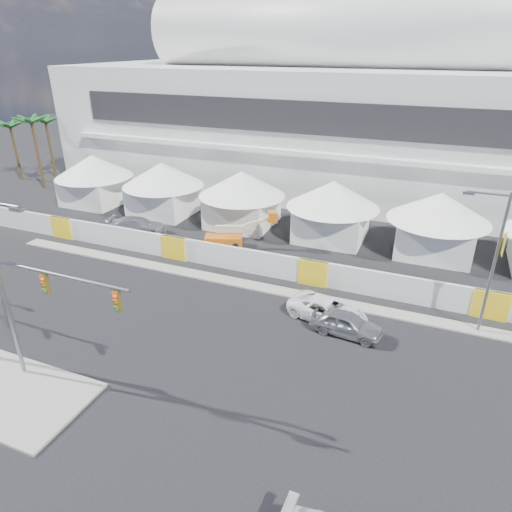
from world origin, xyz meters
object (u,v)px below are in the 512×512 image
at_px(pickup_curb, 328,310).
at_px(streetlight_median, 3,279).
at_px(streetlight_curb, 492,255).
at_px(boom_lift, 230,238).
at_px(sedan_silver, 346,324).
at_px(lot_car_c, 138,226).

bearing_deg(pickup_curb, streetlight_median, 144.91).
xyz_separation_m(streetlight_curb, boom_lift, (-19.86, 5.86, -4.42)).
height_order(sedan_silver, boom_lift, boom_lift).
xyz_separation_m(lot_car_c, streetlight_curb, (29.34, -5.47, 4.51)).
bearing_deg(boom_lift, streetlight_median, -119.88).
bearing_deg(pickup_curb, boom_lift, 68.24).
distance_m(sedan_silver, pickup_curb, 1.83).
relative_size(sedan_silver, lot_car_c, 0.83).
relative_size(pickup_curb, lot_car_c, 0.98).
bearing_deg(sedan_silver, streetlight_curb, -60.72).
xyz_separation_m(streetlight_median, boom_lift, (2.93, 19.76, -5.04)).
xyz_separation_m(pickup_curb, streetlight_median, (-13.87, -11.55, 5.19)).
distance_m(sedan_silver, streetlight_curb, 9.38).
bearing_deg(lot_car_c, pickup_curb, -128.87).
xyz_separation_m(lot_car_c, streetlight_median, (6.55, -19.37, 5.14)).
bearing_deg(pickup_curb, lot_car_c, 84.17).
xyz_separation_m(sedan_silver, lot_car_c, (-21.88, 8.91, 0.02)).
bearing_deg(boom_lift, streetlight_curb, -37.89).
distance_m(lot_car_c, boom_lift, 9.49).
bearing_deg(pickup_curb, sedan_silver, -111.47).
bearing_deg(lot_car_c, sedan_silver, -130.06).
xyz_separation_m(sedan_silver, streetlight_median, (-15.33, -10.46, 5.16)).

